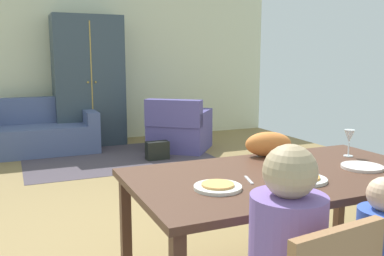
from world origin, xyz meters
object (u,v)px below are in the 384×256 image
object	(u,v)px
armchair	(179,130)
handbag	(157,150)
plate_near_child	(304,179)
wine_glass	(349,137)
couch	(36,133)
plate_near_woman	(362,167)
dining_table	(284,184)
armoire	(89,81)
plate_near_man	(218,187)
cat	(268,144)

from	to	relation	value
armchair	handbag	size ratio (longest dim) A/B	3.76
plate_near_child	wine_glass	world-z (taller)	wine_glass
couch	handbag	size ratio (longest dim) A/B	5.54
plate_near_woman	armchair	size ratio (longest dim) A/B	0.21
dining_table	plate_near_woman	distance (m)	0.52
plate_near_child	armoire	xyz separation A→B (m)	(-0.26, 5.23, 0.28)
wine_glass	armoire	distance (m)	4.95
dining_table	couch	xyz separation A→B (m)	(-1.13, 4.74, -0.39)
plate_near_woman	handbag	xyz separation A→B (m)	(-0.08, 3.68, -0.64)
armchair	handbag	bearing A→B (deg)	-138.44
wine_glass	plate_near_man	bearing A→B (deg)	-165.44
plate_near_child	couch	size ratio (longest dim) A/B	0.14
plate_near_woman	couch	distance (m)	5.13
plate_near_man	handbag	world-z (taller)	plate_near_man
armchair	plate_near_man	bearing A→B (deg)	-109.01
dining_table	plate_near_child	size ratio (longest dim) A/B	7.28
armchair	cat	bearing A→B (deg)	-102.14
dining_table	couch	size ratio (longest dim) A/B	1.03
plate_near_child	armoire	distance (m)	5.24
wine_glass	couch	xyz separation A→B (m)	(-1.78, 4.56, -0.59)
dining_table	plate_near_child	bearing A→B (deg)	-90.00
dining_table	armoire	world-z (taller)	armoire
handbag	wine_glass	bearing A→B (deg)	-86.00
armchair	armoire	distance (m)	1.72
plate_near_child	cat	distance (m)	0.60
plate_near_man	armchair	bearing A→B (deg)	70.99
plate_near_child	handbag	distance (m)	3.84
dining_table	plate_near_woman	size ratio (longest dim) A/B	7.28
plate_near_child	wine_glass	xyz separation A→B (m)	(0.65, 0.36, 0.12)
plate_near_child	plate_near_man	bearing A→B (deg)	173.16
plate_near_man	couch	bearing A→B (deg)	97.35
dining_table	plate_near_man	xyz separation A→B (m)	(-0.50, -0.12, 0.08)
cat	couch	bearing A→B (deg)	123.99
plate_near_child	plate_near_woman	xyz separation A→B (m)	(0.50, 0.08, 0.00)
wine_glass	armchair	size ratio (longest dim) A/B	0.15
plate_near_child	cat	xyz separation A→B (m)	(0.15, 0.58, 0.08)
armoire	plate_near_woman	bearing A→B (deg)	-81.61
dining_table	armchair	size ratio (longest dim) A/B	1.51
couch	plate_near_man	bearing A→B (deg)	-82.65
dining_table	handbag	xyz separation A→B (m)	(0.42, 3.58, -0.56)
armoire	armchair	bearing A→B (deg)	-40.14
dining_table	wine_glass	world-z (taller)	wine_glass
wine_glass	couch	bearing A→B (deg)	111.34
plate_near_man	plate_near_woman	bearing A→B (deg)	1.15
dining_table	wine_glass	xyz separation A→B (m)	(0.65, 0.18, 0.20)
plate_near_man	armoire	xyz separation A→B (m)	(0.24, 5.17, 0.28)
wine_glass	dining_table	bearing A→B (deg)	-164.63
cat	handbag	distance (m)	3.27
dining_table	cat	xyz separation A→B (m)	(0.15, 0.40, 0.15)
plate_near_man	plate_near_child	world-z (taller)	same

